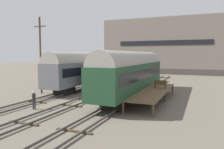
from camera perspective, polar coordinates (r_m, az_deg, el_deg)
name	(u,v)px	position (r m, az deg, el deg)	size (l,w,h in m)	color
ground_plane	(85,100)	(24.38, -6.97, -6.66)	(200.00, 200.00, 0.00)	#60594C
track_left	(54,96)	(26.68, -15.01, -5.46)	(2.60, 60.00, 0.26)	#4C4742
track_middle	(85,99)	(24.35, -6.98, -6.33)	(2.60, 60.00, 0.26)	#4C4742
track_right	(122,102)	(22.60, 2.55, -7.21)	(2.60, 60.00, 0.26)	#4C4742
train_car_green	(133,71)	(25.80, 5.51, 0.89)	(2.99, 18.72, 5.37)	black
train_car_navy	(121,67)	(34.11, 2.29, 1.87)	(2.92, 17.23, 5.29)	black
train_car_grey	(86,68)	(32.91, -6.71, 1.77)	(2.92, 17.63, 5.33)	black
station_platform	(153,92)	(23.96, 10.73, -4.40)	(2.84, 12.52, 1.12)	brown
bench	(160,84)	(25.92, 12.51, -2.43)	(1.40, 0.40, 0.91)	brown
person_worker	(34,99)	(21.20, -19.74, -5.95)	(0.32, 0.32, 1.68)	#282833
utility_pole	(40,54)	(29.46, -18.18, 5.01)	(1.80, 0.24, 9.73)	#473828
warehouse_building	(167,46)	(62.92, 14.11, 7.12)	(33.13, 11.36, 14.57)	#46403A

